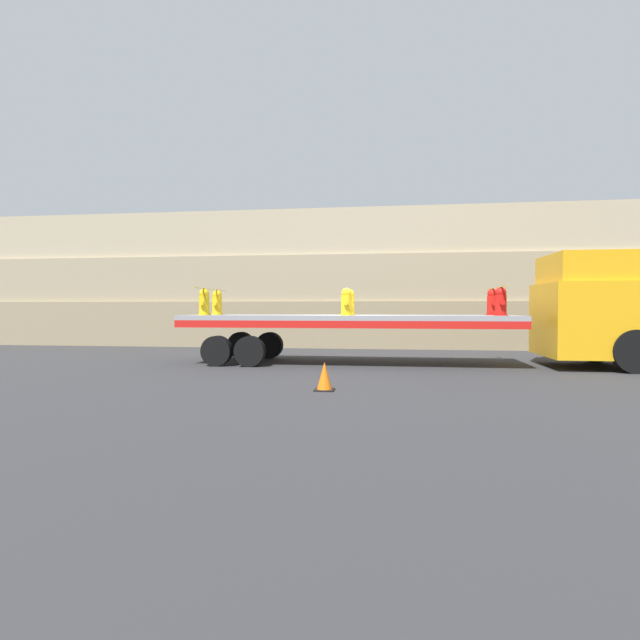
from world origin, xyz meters
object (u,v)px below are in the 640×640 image
object	(u,v)px
fire_hydrant_yellow_near_1	(346,302)
fire_hydrant_red_near_2	(501,302)
flatbed_trailer	(327,324)
fire_hydrant_yellow_near_0	(204,302)
traffic_cone	(324,377)
fire_hydrant_yellow_far_0	(217,303)
fire_hydrant_yellow_far_1	(350,303)
fire_hydrant_red_far_2	(492,302)
truck_cab	(597,310)

from	to	relation	value
fire_hydrant_yellow_near_1	fire_hydrant_red_near_2	xyz separation A→B (m)	(4.11, 0.00, 0.00)
flatbed_trailer	fire_hydrant_yellow_near_0	size ratio (longest dim) A/B	12.42
fire_hydrant_red_near_2	fire_hydrant_yellow_near_0	bearing A→B (deg)	180.00
fire_hydrant_yellow_near_1	traffic_cone	xyz separation A→B (m)	(-0.07, -4.22, -1.49)
fire_hydrant_yellow_far_0	fire_hydrant_red_near_2	xyz separation A→B (m)	(8.21, -1.08, 0.00)
fire_hydrant_yellow_near_1	traffic_cone	distance (m)	4.47
fire_hydrant_yellow_far_0	fire_hydrant_yellow_far_1	size ratio (longest dim) A/B	1.00
fire_hydrant_yellow_near_0	fire_hydrant_red_far_2	bearing A→B (deg)	7.51
fire_hydrant_yellow_near_1	fire_hydrant_yellow_far_1	bearing A→B (deg)	90.00
fire_hydrant_yellow_near_0	fire_hydrant_yellow_far_0	world-z (taller)	same
flatbed_trailer	fire_hydrant_yellow_far_1	bearing A→B (deg)	41.88
flatbed_trailer	fire_hydrant_red_far_2	distance (m)	4.78
flatbed_trailer	fire_hydrant_yellow_near_1	bearing A→B (deg)	-41.88
fire_hydrant_yellow_far_0	fire_hydrant_red_far_2	size ratio (longest dim) A/B	1.00
fire_hydrant_yellow_far_0	fire_hydrant_red_far_2	xyz separation A→B (m)	(8.21, 0.00, 0.00)
fire_hydrant_red_far_2	traffic_cone	distance (m)	6.91
flatbed_trailer	traffic_cone	xyz separation A→B (m)	(0.54, -4.76, -0.87)
fire_hydrant_yellow_near_0	fire_hydrant_yellow_far_0	size ratio (longest dim) A/B	1.00
truck_cab	fire_hydrant_red_far_2	bearing A→B (deg)	168.29
fire_hydrant_red_far_2	traffic_cone	xyz separation A→B (m)	(-4.18, -5.30, -1.49)
fire_hydrant_red_near_2	traffic_cone	xyz separation A→B (m)	(-4.18, -4.22, -1.49)
fire_hydrant_yellow_near_1	fire_hydrant_red_far_2	distance (m)	4.25
fire_hydrant_yellow_near_0	fire_hydrant_yellow_near_1	size ratio (longest dim) A/B	1.00
fire_hydrant_yellow_near_1	truck_cab	bearing A→B (deg)	4.61
truck_cab	traffic_cone	size ratio (longest dim) A/B	5.48
fire_hydrant_yellow_far_1	fire_hydrant_red_far_2	size ratio (longest dim) A/B	1.00
fire_hydrant_yellow_far_1	fire_hydrant_yellow_far_0	bearing A→B (deg)	180.00
fire_hydrant_yellow_near_0	traffic_cone	xyz separation A→B (m)	(4.04, -4.22, -1.49)
fire_hydrant_yellow_far_1	fire_hydrant_red_near_2	world-z (taller)	same
fire_hydrant_yellow_near_1	fire_hydrant_red_far_2	xyz separation A→B (m)	(4.11, 1.08, 0.00)
flatbed_trailer	fire_hydrant_yellow_far_1	size ratio (longest dim) A/B	12.42
flatbed_trailer	fire_hydrant_red_near_2	distance (m)	4.78
fire_hydrant_yellow_near_1	fire_hydrant_yellow_near_0	bearing A→B (deg)	180.00
fire_hydrant_yellow_far_1	fire_hydrant_yellow_near_0	bearing A→B (deg)	-165.22
fire_hydrant_yellow_near_1	fire_hydrant_yellow_far_0	bearing A→B (deg)	165.22
fire_hydrant_yellow_far_1	fire_hydrant_red_far_2	world-z (taller)	same
fire_hydrant_red_far_2	fire_hydrant_red_near_2	bearing A→B (deg)	-90.00
truck_cab	fire_hydrant_red_near_2	world-z (taller)	truck_cab
fire_hydrant_yellow_far_0	fire_hydrant_red_near_2	world-z (taller)	same
fire_hydrant_yellow_near_1	fire_hydrant_yellow_far_1	distance (m)	1.08
fire_hydrant_yellow_near_1	fire_hydrant_red_near_2	distance (m)	4.11
fire_hydrant_yellow_near_1	traffic_cone	bearing A→B (deg)	-90.93
truck_cab	traffic_cone	world-z (taller)	truck_cab
fire_hydrant_yellow_far_1	fire_hydrant_red_near_2	xyz separation A→B (m)	(4.11, -1.08, 0.00)
truck_cab	traffic_cone	xyz separation A→B (m)	(-6.79, -4.76, -1.27)
fire_hydrant_yellow_near_1	fire_hydrant_red_near_2	size ratio (longest dim) A/B	1.00
truck_cab	fire_hydrant_yellow_far_1	world-z (taller)	truck_cab
fire_hydrant_yellow_far_1	traffic_cone	world-z (taller)	fire_hydrant_yellow_far_1
fire_hydrant_yellow_near_0	traffic_cone	distance (m)	6.02
truck_cab	fire_hydrant_yellow_far_0	bearing A→B (deg)	177.14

